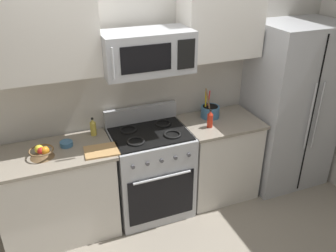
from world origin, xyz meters
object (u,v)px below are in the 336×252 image
range_oven (151,171)px  refrigerator (290,107)px  cutting_board (102,151)px  utensil_crock (210,111)px  fruit_basket (42,152)px  prep_bowl (66,144)px  microwave (147,52)px  bottle_hot_sauce (210,119)px  bottle_oil (93,127)px

range_oven → refrigerator: 1.72m
cutting_board → utensil_crock: bearing=12.7°
fruit_basket → prep_bowl: 0.25m
microwave → refrigerator: bearing=-1.5°
refrigerator → prep_bowl: 2.44m
bottle_hot_sauce → microwave: bearing=170.0°
cutting_board → prep_bowl: (-0.28, 0.22, 0.02)m
fruit_basket → bottle_oil: (0.49, 0.23, 0.04)m
fruit_basket → utensil_crock: bearing=5.7°
microwave → utensil_crock: 1.04m
microwave → prep_bowl: size_ratio=6.72×
fruit_basket → bottle_hot_sauce: size_ratio=1.11×
bottle_oil → range_oven: bearing=-20.1°
refrigerator → cutting_board: bearing=-176.5°
bottle_oil → prep_bowl: size_ratio=1.53×
refrigerator → bottle_oil: refrigerator is taller
refrigerator → range_oven: bearing=179.4°
bottle_oil → prep_bowl: 0.30m
fruit_basket → bottle_oil: size_ratio=1.17×
refrigerator → fruit_basket: 2.66m
bottle_hot_sauce → prep_bowl: (-1.39, 0.15, -0.06)m
range_oven → bottle_hot_sauce: 0.81m
refrigerator → bottle_oil: (-2.16, 0.20, 0.06)m
fruit_basket → prep_bowl: fruit_basket is taller
bottle_hot_sauce → bottle_oil: 1.15m
microwave → fruit_basket: 1.26m
fruit_basket → cutting_board: fruit_basket is taller
range_oven → bottle_oil: size_ratio=5.99×
fruit_basket → prep_bowl: bearing=27.4°
refrigerator → prep_bowl: (-2.44, 0.09, 0.00)m
cutting_board → bottle_oil: size_ratio=1.66×
fruit_basket → microwave: bearing=4.0°
utensil_crock → bottle_hot_sauce: 0.24m
microwave → utensil_crock: microwave is taller
microwave → bottle_oil: (-0.51, 0.16, -0.72)m
fruit_basket → refrigerator: bearing=0.6°
microwave → fruit_basket: (-1.00, -0.07, -0.76)m
microwave → bottle_hot_sauce: size_ratio=4.18×
fruit_basket → cutting_board: size_ratio=0.70×
utensil_crock → bottle_oil: utensil_crock is taller
microwave → utensil_crock: (0.72, 0.10, -0.74)m
bottle_oil → prep_bowl: bearing=-156.9°
cutting_board → bottle_oil: bearing=90.5°
bottle_oil → utensil_crock: bearing=-2.7°
refrigerator → microwave: (-1.65, 0.04, 0.79)m
bottle_hot_sauce → prep_bowl: size_ratio=1.61×
microwave → bottle_hot_sauce: 0.95m
cutting_board → bottle_hot_sauce: (1.12, 0.07, 0.08)m
utensil_crock → bottle_oil: size_ratio=1.82×
utensil_crock → bottle_oil: bearing=177.3°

